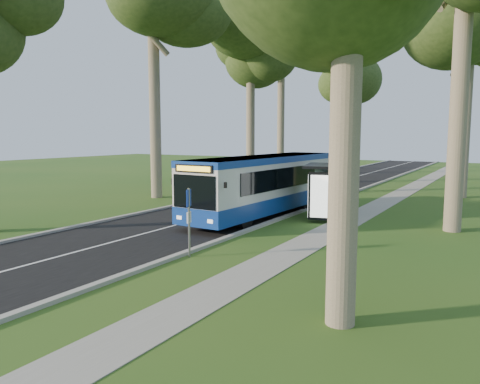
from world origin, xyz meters
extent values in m
plane|color=#2A551A|center=(0.00, 0.00, 0.00)|extent=(120.00, 120.00, 0.00)
cube|color=black|center=(-3.50, 10.00, 0.01)|extent=(7.00, 100.00, 0.02)
cube|color=#9E9B93|center=(0.00, 10.00, 0.06)|extent=(0.25, 100.00, 0.12)
cube|color=#9E9B93|center=(-7.00, 10.00, 0.06)|extent=(0.25, 100.00, 0.12)
cube|color=white|center=(-3.50, 10.00, 0.02)|extent=(0.12, 100.00, 0.00)
cube|color=gray|center=(3.00, 10.00, 0.01)|extent=(1.50, 100.00, 0.02)
cube|color=silver|center=(-1.27, 5.45, 1.68)|extent=(2.90, 11.45, 2.69)
cube|color=navy|center=(-1.27, 5.45, 0.71)|extent=(2.93, 11.48, 0.76)
cube|color=navy|center=(-1.27, 5.45, 2.87)|extent=(2.93, 11.48, 0.30)
cube|color=black|center=(-1.27, -0.24, 1.80)|extent=(2.13, 0.15, 1.37)
cube|color=yellow|center=(-1.27, -0.28, 2.74)|extent=(1.70, 0.10, 0.21)
cube|color=black|center=(-1.27, -0.17, 0.47)|extent=(2.27, 0.23, 0.28)
cylinder|color=black|center=(-2.34, 1.95, 0.49)|extent=(0.31, 0.99, 0.98)
cylinder|color=black|center=(-0.21, 1.95, 0.49)|extent=(0.31, 0.99, 0.98)
cylinder|color=black|center=(-2.34, 8.76, 0.49)|extent=(0.31, 0.99, 0.98)
cylinder|color=black|center=(-0.21, 8.76, 0.49)|extent=(0.31, 0.99, 0.98)
cylinder|color=gray|center=(0.30, -3.09, 1.17)|extent=(0.07, 0.07, 2.34)
cube|color=navy|center=(0.30, -3.09, 2.01)|extent=(0.11, 0.33, 0.58)
cylinder|color=yellow|center=(0.27, -3.09, 2.15)|extent=(0.06, 0.20, 0.21)
cube|color=white|center=(0.30, -3.09, 1.35)|extent=(0.11, 0.28, 0.37)
cube|color=black|center=(2.23, 4.93, 1.27)|extent=(0.12, 0.12, 2.53)
cube|color=black|center=(2.23, 7.52, 1.27)|extent=(0.12, 0.12, 2.53)
cube|color=black|center=(1.60, 6.23, 2.59)|extent=(2.38, 3.41, 0.12)
cube|color=silver|center=(2.31, 6.23, 1.37)|extent=(0.67, 2.51, 2.03)
cube|color=black|center=(1.60, 4.81, 1.27)|extent=(1.07, 0.42, 2.23)
cube|color=white|center=(1.60, 4.72, 1.27)|extent=(0.84, 0.23, 1.98)
cube|color=black|center=(1.90, 6.53, 0.46)|extent=(0.82, 1.86, 0.06)
cylinder|color=black|center=(1.51, 7.40, 0.44)|extent=(0.49, 0.49, 0.89)
cylinder|color=black|center=(1.51, 7.40, 0.91)|extent=(0.53, 0.53, 0.05)
imported|color=silver|center=(-7.73, 22.52, 0.83)|extent=(3.60, 5.23, 1.65)
imported|color=#9B9DA2|center=(-9.48, 31.05, 0.73)|extent=(2.86, 4.68, 1.46)
cylinder|color=#7A6B56|center=(-10.50, 8.00, 6.28)|extent=(0.72, 0.72, 12.57)
cylinder|color=#7A6B56|center=(-9.00, 18.00, 5.77)|extent=(0.69, 0.69, 11.53)
ellipsoid|color=#2E451A|center=(-9.00, 18.00, 11.86)|extent=(5.20, 5.20, 7.91)
cylinder|color=#7A6B56|center=(-11.00, 28.00, 6.37)|extent=(0.72, 0.72, 12.74)
ellipsoid|color=#2E451A|center=(-11.00, 28.00, 13.10)|extent=(5.20, 5.20, 8.73)
cylinder|color=#7A6B56|center=(-8.50, 38.00, 6.00)|extent=(0.70, 0.70, 12.00)
ellipsoid|color=#2E451A|center=(-8.50, 38.00, 12.34)|extent=(5.20, 5.20, 8.23)
cylinder|color=#7A6B56|center=(6.50, -6.00, 4.95)|extent=(0.64, 0.64, 9.89)
cylinder|color=#7A6B56|center=(7.50, 6.00, 6.33)|extent=(0.72, 0.72, 12.65)
cylinder|color=#7A6B56|center=(6.80, 18.00, 5.46)|extent=(0.67, 0.67, 10.92)
ellipsoid|color=#2E451A|center=(6.80, 18.00, 11.23)|extent=(5.20, 5.20, 7.49)
camera|label=1|loc=(9.54, -15.57, 4.11)|focal=35.00mm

